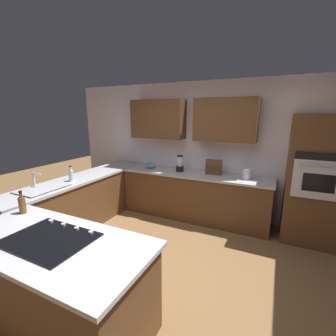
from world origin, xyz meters
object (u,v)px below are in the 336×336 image
wall_oven (315,181)px  dish_soap_bottle (71,175)px  spice_rack (214,167)px  cooktop (50,239)px  mixing_bowl (151,165)px  blender (180,165)px  kettle (247,174)px  oil_bottle (22,205)px  sink_unit (43,188)px

wall_oven → dish_soap_bottle: bearing=20.9°
spice_rack → cooktop: bearing=76.1°
wall_oven → dish_soap_bottle: wall_oven is taller
mixing_bowl → blender: bearing=180.0°
dish_soap_bottle → cooktop: bearing=132.5°
spice_rack → kettle: size_ratio=1.57×
dish_soap_bottle → oil_bottle: 1.28m
mixing_bowl → wall_oven: bearing=179.6°
sink_unit → dish_soap_bottle: bearing=-97.0°
dish_soap_bottle → oil_bottle: size_ratio=0.99×
cooktop → spice_rack: size_ratio=2.66×
blender → oil_bottle: bearing=72.0°
dish_soap_bottle → wall_oven: bearing=-159.1°
spice_rack → dish_soap_bottle: spice_rack is taller
spice_rack → kettle: bearing=173.9°
mixing_bowl → spice_rack: size_ratio=0.78×
sink_unit → kettle: sink_unit is taller
spice_rack → kettle: (-0.60, 0.06, -0.04)m
cooktop → mixing_bowl: mixing_bowl is taller
sink_unit → dish_soap_bottle: size_ratio=2.67×
kettle → spice_rack: bearing=-6.1°
sink_unit → mixing_bowl: sink_unit is taller
cooktop → spice_rack: 2.98m
blender → dish_soap_bottle: bearing=45.7°
dish_soap_bottle → oil_bottle: oil_bottle is taller
sink_unit → oil_bottle: size_ratio=2.64×
mixing_bowl → cooktop: bearing=101.7°
dish_soap_bottle → blender: bearing=-134.3°
sink_unit → blender: (-1.43, -1.89, 0.12)m
cooktop → oil_bottle: oil_bottle is taller
spice_rack → oil_bottle: 3.03m
sink_unit → oil_bottle: 0.91m
wall_oven → blender: bearing=-0.5°
sink_unit → dish_soap_bottle: dish_soap_bottle is taller
mixing_bowl → dish_soap_bottle: dish_soap_bottle is taller
mixing_bowl → sink_unit: bearing=67.6°
wall_oven → mixing_bowl: 2.90m
dish_soap_bottle → mixing_bowl: bearing=-117.1°
sink_unit → cooktop: bearing=145.3°
wall_oven → mixing_bowl: (2.90, -0.02, -0.04)m
wall_oven → cooktop: size_ratio=2.63×
sink_unit → kettle: bearing=-144.9°
wall_oven → sink_unit: 4.13m
sink_unit → cooktop: 1.66m
wall_oven → mixing_bowl: size_ratio=9.01×
kettle → mixing_bowl: bearing=0.0°
mixing_bowl → kettle: 1.90m
blender → spice_rack: (-0.65, -0.06, -0.00)m
wall_oven → spice_rack: size_ratio=7.02×
wall_oven → blender: 2.25m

